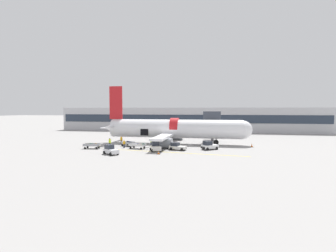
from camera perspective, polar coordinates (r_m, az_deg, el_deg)
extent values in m
plane|color=gray|center=(52.80, -0.92, -4.46)|extent=(500.00, 500.00, 0.00)
cube|color=yellow|center=(45.54, 0.33, -5.75)|extent=(26.77, 3.39, 0.01)
cube|color=#B2B2B7|center=(90.42, 4.36, 1.44)|extent=(89.34, 9.08, 8.01)
cube|color=#232D3D|center=(85.85, 3.98, 1.59)|extent=(87.55, 0.16, 2.56)
cylinder|color=#4C4C51|center=(62.48, 9.65, -1.49)|extent=(0.60, 0.60, 3.82)
cube|color=silver|center=(62.28, 9.69, 1.59)|extent=(2.90, 9.68, 2.90)
cube|color=#333842|center=(58.04, 9.55, 1.44)|extent=(3.77, 1.60, 3.48)
cylinder|color=silver|center=(56.40, 1.49, -0.60)|extent=(28.37, 3.96, 3.96)
sphere|color=silver|center=(55.72, 16.01, -0.79)|extent=(3.76, 3.76, 3.76)
cone|color=silver|center=(60.50, -11.86, -0.39)|extent=(4.55, 3.64, 3.64)
cylinder|color=red|center=(56.34, 1.49, -0.24)|extent=(1.70, 3.97, 3.97)
cube|color=red|center=(60.09, -11.27, 4.99)|extent=(2.97, 0.28, 7.35)
cube|color=silver|center=(57.19, -12.65, -0.23)|extent=(0.98, 6.68, 0.20)
cube|color=silver|center=(63.33, -10.17, 0.17)|extent=(0.98, 6.68, 0.20)
cube|color=silver|center=(50.31, -1.09, -2.35)|extent=(2.34, 11.93, 0.40)
cube|color=silver|center=(63.12, 1.51, -1.14)|extent=(2.34, 11.93, 0.40)
cylinder|color=gray|center=(49.98, -0.97, -3.71)|extent=(3.26, 1.99, 1.99)
cylinder|color=gray|center=(63.62, 1.76, -2.14)|extent=(3.26, 1.99, 1.99)
cube|color=black|center=(55.99, -5.16, -1.35)|extent=(1.70, 0.12, 1.40)
cylinder|color=#56565B|center=(55.72, 10.44, -2.63)|extent=(0.22, 0.22, 1.74)
sphere|color=black|center=(55.82, 10.43, -3.52)|extent=(1.08, 1.08, 1.08)
cylinder|color=#56565B|center=(54.53, -1.94, -2.71)|extent=(0.22, 0.22, 1.74)
sphere|color=black|center=(54.64, -1.94, -3.61)|extent=(1.08, 1.08, 1.08)
cylinder|color=#56565B|center=(59.73, -0.74, -2.15)|extent=(0.22, 0.22, 1.74)
sphere|color=black|center=(59.82, -0.74, -2.98)|extent=(1.08, 1.08, 1.08)
cube|color=silver|center=(46.65, -2.67, -4.79)|extent=(2.50, 3.20, 0.72)
cube|color=#232833|center=(47.03, -2.76, -3.80)|extent=(1.68, 1.68, 0.78)
cube|color=black|center=(48.11, -2.94, -4.71)|extent=(1.30, 0.64, 0.36)
sphere|color=black|center=(47.75, -1.99, -4.98)|extent=(0.56, 0.56, 0.56)
sphere|color=black|center=(47.54, -3.70, -5.02)|extent=(0.56, 0.56, 0.56)
sphere|color=black|center=(45.87, -1.59, -5.33)|extent=(0.56, 0.56, 0.56)
sphere|color=black|center=(45.65, -3.37, -5.38)|extent=(0.56, 0.56, 0.56)
cube|color=silver|center=(44.32, -12.31, -5.36)|extent=(3.16, 2.79, 0.64)
cube|color=#232833|center=(44.66, -12.66, -4.42)|extent=(1.73, 1.69, 0.72)
cube|color=black|center=(45.64, -13.28, -5.28)|extent=(0.79, 1.04, 0.32)
sphere|color=black|center=(45.53, -12.26, -5.48)|extent=(0.56, 0.56, 0.56)
sphere|color=black|center=(44.91, -13.65, -5.63)|extent=(0.56, 0.56, 0.56)
sphere|color=black|center=(43.84, -10.92, -5.81)|extent=(0.56, 0.56, 0.56)
sphere|color=black|center=(43.20, -12.34, -5.97)|extent=(0.56, 0.56, 0.56)
cube|color=white|center=(49.15, 9.11, -4.44)|extent=(3.27, 2.96, 0.65)
cube|color=#232833|center=(48.77, 8.61, -3.69)|extent=(1.82, 1.80, 0.72)
cube|color=black|center=(48.32, 7.59, -4.72)|extent=(0.89, 1.13, 0.32)
sphere|color=black|center=(49.21, 7.67, -4.75)|extent=(0.56, 0.56, 0.56)
sphere|color=black|center=(48.05, 8.57, -4.96)|extent=(0.56, 0.56, 0.56)
sphere|color=black|center=(50.33, 9.61, -4.58)|extent=(0.56, 0.56, 0.56)
sphere|color=black|center=(49.20, 10.54, -4.78)|extent=(0.56, 0.56, 0.56)
cube|color=silver|center=(47.97, 2.16, -4.68)|extent=(3.30, 2.04, 0.52)
cube|color=#232833|center=(48.09, 1.57, -3.98)|extent=(1.61, 1.47, 0.62)
cube|color=black|center=(48.58, 0.42, -4.69)|extent=(0.39, 1.27, 0.26)
sphere|color=black|center=(49.00, 1.32, -4.76)|extent=(0.56, 0.56, 0.56)
sphere|color=black|center=(47.78, 0.70, -4.97)|extent=(0.56, 0.56, 0.56)
sphere|color=black|center=(48.25, 3.61, -4.89)|extent=(0.56, 0.56, 0.56)
sphere|color=black|center=(47.00, 3.04, -5.12)|extent=(0.56, 0.56, 0.56)
cube|color=#999BA0|center=(53.72, -8.67, -3.79)|extent=(2.95, 2.42, 0.05)
cube|color=#999BA0|center=(52.83, -7.70, -3.68)|extent=(0.67, 1.40, 0.37)
cube|color=#999BA0|center=(53.19, -9.22, -3.64)|extent=(2.31, 1.09, 0.37)
cube|color=#999BA0|center=(54.21, -8.13, -3.49)|extent=(2.31, 1.09, 0.37)
cube|color=#333338|center=(52.56, -7.32, -4.19)|extent=(0.85, 0.44, 0.06)
sphere|color=black|center=(52.61, -8.54, -4.31)|extent=(0.40, 0.40, 0.40)
sphere|color=black|center=(53.69, -7.42, -4.14)|extent=(0.40, 0.40, 0.40)
sphere|color=black|center=(53.87, -9.91, -4.14)|extent=(0.40, 0.40, 0.40)
sphere|color=black|center=(54.92, -8.78, -3.98)|extent=(0.40, 0.40, 0.40)
cube|color=#2D2D33|center=(54.04, -9.46, -3.51)|extent=(0.49, 0.41, 0.40)
cube|color=#1E2347|center=(53.69, -8.53, -3.55)|extent=(0.57, 0.50, 0.40)
cube|color=black|center=(54.07, -8.78, -3.48)|extent=(0.47, 0.37, 0.45)
cube|color=silver|center=(49.98, -6.67, -4.28)|extent=(3.28, 1.87, 0.05)
cube|color=silver|center=(49.31, -5.07, -4.14)|extent=(0.26, 1.45, 0.36)
cube|color=silver|center=(49.33, -7.03, -4.15)|extent=(3.03, 0.48, 0.36)
cube|color=silver|center=(50.58, -6.32, -3.95)|extent=(3.03, 0.48, 0.36)
cube|color=#333338|center=(49.18, -4.56, -4.68)|extent=(0.90, 0.20, 0.06)
sphere|color=black|center=(48.92, -5.89, -4.88)|extent=(0.40, 0.40, 0.40)
sphere|color=black|center=(50.22, -5.18, -4.66)|extent=(0.40, 0.40, 0.40)
sphere|color=black|center=(49.88, -8.16, -4.74)|extent=(0.40, 0.40, 0.40)
sphere|color=black|center=(51.16, -7.41, -4.52)|extent=(0.40, 0.40, 0.40)
cube|color=#14472D|center=(49.64, -5.39, -4.08)|extent=(0.55, 0.24, 0.38)
cube|color=#1E2347|center=(49.79, -6.54, -4.07)|extent=(0.54, 0.18, 0.37)
cube|color=olive|center=(49.54, -6.04, -4.10)|extent=(0.55, 0.31, 0.37)
cube|color=#999BA0|center=(51.78, -16.23, -4.14)|extent=(3.30, 1.73, 0.05)
cube|color=#999BA0|center=(51.23, -14.61, -3.94)|extent=(0.23, 1.34, 0.41)
cube|color=#999BA0|center=(51.16, -16.48, -3.98)|extent=(3.07, 0.45, 0.41)
cube|color=#999BA0|center=(52.35, -15.98, -3.80)|extent=(3.07, 0.45, 0.41)
cube|color=#333338|center=(51.14, -14.09, -4.47)|extent=(0.90, 0.19, 0.06)
sphere|color=black|center=(50.83, -15.32, -4.67)|extent=(0.40, 0.40, 0.40)
sphere|color=black|center=(52.08, -14.82, -4.47)|extent=(0.40, 0.40, 0.40)
sphere|color=black|center=(51.61, -17.63, -4.59)|extent=(0.40, 0.40, 0.40)
sphere|color=black|center=(52.84, -17.09, -4.39)|extent=(0.40, 0.40, 0.40)
cube|color=olive|center=(51.89, -17.26, -3.91)|extent=(0.39, 0.28, 0.37)
cube|color=olive|center=(51.54, -15.44, -3.88)|extent=(0.35, 0.26, 0.46)
cube|color=#14472D|center=(51.53, -16.42, -3.91)|extent=(0.56, 0.42, 0.45)
cylinder|color=#2D2D33|center=(56.60, -10.12, -3.52)|extent=(0.43, 0.43, 0.87)
cylinder|color=orange|center=(56.51, -10.13, -2.74)|extent=(0.55, 0.55, 0.68)
sphere|color=#9E7556|center=(56.47, -10.13, -2.28)|extent=(0.24, 0.24, 0.24)
cylinder|color=orange|center=(56.34, -9.96, -2.84)|extent=(0.17, 0.17, 0.63)
cylinder|color=orange|center=(56.71, -10.28, -2.80)|extent=(0.17, 0.17, 0.63)
cylinder|color=#1E2338|center=(51.46, -9.53, -4.30)|extent=(0.38, 0.38, 0.75)
cylinder|color=orange|center=(51.38, -9.53, -3.55)|extent=(0.48, 0.48, 0.59)
sphere|color=tan|center=(51.33, -9.54, -3.11)|extent=(0.21, 0.21, 0.21)
cylinder|color=orange|center=(51.26, -9.72, -3.65)|extent=(0.15, 0.15, 0.54)
cylinder|color=orange|center=(51.51, -9.35, -3.61)|extent=(0.15, 0.15, 0.54)
cylinder|color=#1E2338|center=(53.58, -3.68, -3.93)|extent=(0.39, 0.39, 0.77)
cylinder|color=#CCE523|center=(53.49, -3.68, -3.19)|extent=(0.50, 0.50, 0.61)
sphere|color=beige|center=(53.45, -3.69, -2.76)|extent=(0.21, 0.21, 0.21)
cylinder|color=#CCE523|center=(53.70, -3.76, -3.24)|extent=(0.16, 0.16, 0.56)
cylinder|color=#CCE523|center=(53.30, -3.60, -3.29)|extent=(0.16, 0.16, 0.56)
cylinder|color=#1E2338|center=(52.53, -12.55, -4.09)|extent=(0.46, 0.46, 0.89)
cylinder|color=#CCE523|center=(52.43, -12.56, -3.23)|extent=(0.58, 0.58, 0.70)
sphere|color=brown|center=(52.37, -12.57, -2.71)|extent=(0.25, 0.25, 0.25)
cylinder|color=#CCE523|center=(52.22, -12.42, -3.34)|extent=(0.19, 0.19, 0.65)
cylinder|color=#CCE523|center=(52.65, -12.70, -3.28)|extent=(0.19, 0.19, 0.65)
cube|color=black|center=(54.49, 17.77, -4.36)|extent=(0.60, 0.60, 0.03)
cone|color=orange|center=(54.45, 17.77, -4.03)|extent=(0.44, 0.44, 0.67)
cylinder|color=white|center=(54.44, 17.77, -3.99)|extent=(0.26, 0.26, 0.08)
cube|color=black|center=(43.69, -2.07, -6.13)|extent=(0.55, 0.55, 0.03)
cone|color=orange|center=(43.65, -2.07, -5.79)|extent=(0.41, 0.41, 0.57)
cylinder|color=white|center=(43.64, -2.07, -5.75)|extent=(0.24, 0.24, 0.07)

